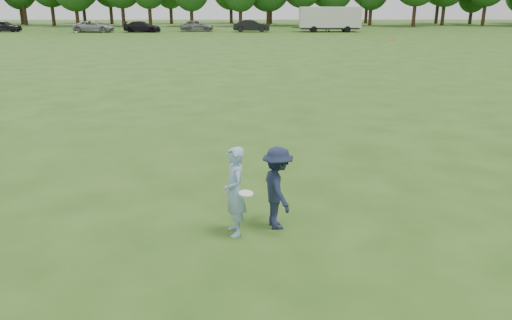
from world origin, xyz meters
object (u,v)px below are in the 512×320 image
object	(u,v)px
player_far_d	(328,25)
car_f	(252,26)
defender	(278,188)
car_c	(94,26)
car_a	(4,26)
car_e	(197,26)
field_cone	(393,39)
thrower	(235,192)
car_d	(142,27)
cargo_trailer	(330,18)

from	to	relation	value
player_far_d	car_f	distance (m)	10.08
defender	car_c	bearing A→B (deg)	5.48
car_a	car_e	world-z (taller)	car_e
field_cone	car_a	bearing A→B (deg)	162.61
defender	car_a	world-z (taller)	defender
car_c	car_e	size ratio (longest dim) A/B	1.18
thrower	car_e	xyz separation A→B (m)	(-7.09, 60.95, -0.09)
thrower	car_f	size ratio (longest dim) A/B	0.36
car_c	car_f	size ratio (longest dim) A/B	1.11
car_c	car_e	xyz separation A→B (m)	(13.34, 1.58, 0.03)
player_far_d	car_d	xyz separation A→B (m)	(-24.49, 0.19, -0.18)
car_e	car_f	size ratio (longest dim) A/B	0.94
car_c	cargo_trailer	size ratio (longest dim) A/B	0.59
thrower	player_far_d	world-z (taller)	player_far_d
player_far_d	car_f	world-z (taller)	player_far_d
defender	field_cone	bearing A→B (deg)	-32.08
car_a	car_c	xyz separation A→B (m)	(12.21, -0.88, 0.00)
car_e	cargo_trailer	xyz separation A→B (m)	(17.77, -1.11, 1.01)
car_e	field_cone	distance (m)	27.29
car_d	field_cone	xyz separation A→B (m)	(29.35, -14.10, -0.55)
car_d	car_f	distance (m)	14.43
player_far_d	cargo_trailer	bearing A→B (deg)	59.09
car_c	car_f	bearing A→B (deg)	-87.90
car_a	car_e	size ratio (longest dim) A/B	0.96
car_a	car_f	xyz separation A→B (m)	(32.94, -0.53, 0.05)
car_e	thrower	bearing A→B (deg)	-178.90
car_c	field_cone	distance (m)	38.35
car_a	car_e	distance (m)	25.55
thrower	cargo_trailer	size ratio (longest dim) A/B	0.19
thrower	car_d	distance (m)	61.02
car_d	car_e	world-z (taller)	car_e
cargo_trailer	defender	bearing A→B (deg)	-99.40
defender	cargo_trailer	world-z (taller)	cargo_trailer
player_far_d	car_c	world-z (taller)	player_far_d
car_d	car_e	xyz separation A→B (m)	(7.03, 1.59, 0.06)
car_e	car_f	distance (m)	7.50
field_cone	cargo_trailer	bearing A→B (deg)	107.35
field_cone	car_f	bearing A→B (deg)	135.90
car_e	field_cone	world-z (taller)	car_e
car_a	cargo_trailer	distance (m)	43.32
car_c	cargo_trailer	world-z (taller)	cargo_trailer
thrower	player_far_d	bearing A→B (deg)	154.84
thrower	car_e	size ratio (longest dim) A/B	0.38
car_f	field_cone	distance (m)	20.80
player_far_d	car_a	xyz separation A→B (m)	(-43.00, 1.08, -0.14)
car_a	car_e	xyz separation A→B (m)	(25.54, 0.70, 0.03)
car_c	thrower	bearing A→B (deg)	-159.90
defender	player_far_d	bearing A→B (deg)	-23.52
car_e	car_f	world-z (taller)	car_f
car_d	cargo_trailer	world-z (taller)	cargo_trailer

